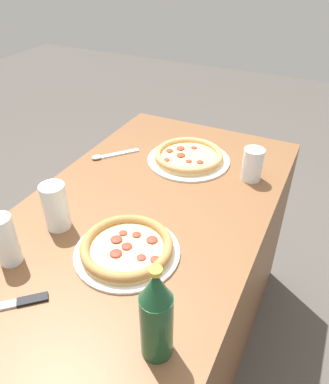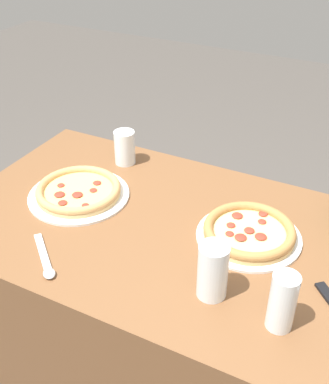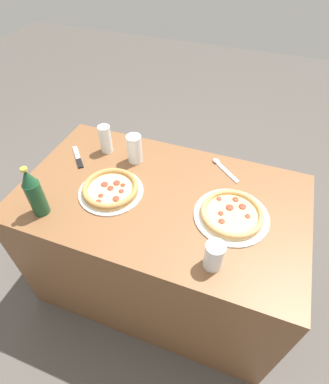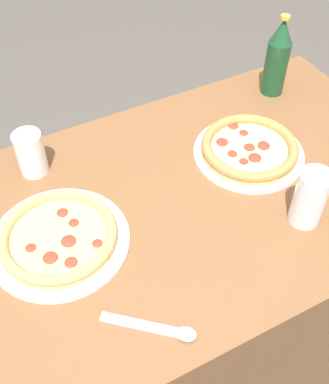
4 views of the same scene
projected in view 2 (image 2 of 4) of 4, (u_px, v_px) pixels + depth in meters
name	position (u px, v px, depth m)	size (l,w,h in m)	color
table	(168.00, 319.00, 1.59)	(1.29, 0.76, 0.76)	brown
pizza_margherita	(249.00, 232.00, 1.32)	(0.29, 0.29, 0.04)	white
pizza_salami	(79.00, 191.00, 1.49)	(0.31, 0.31, 0.04)	white
glass_mango_juice	(282.00, 303.00, 1.04)	(0.06, 0.06, 0.15)	white
glass_cola	(125.00, 148.00, 1.65)	(0.07, 0.07, 0.12)	white
glass_iced_tea	(213.00, 273.00, 1.12)	(0.07, 0.07, 0.15)	white
spoon	(46.00, 262.00, 1.24)	(0.16, 0.14, 0.01)	silver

